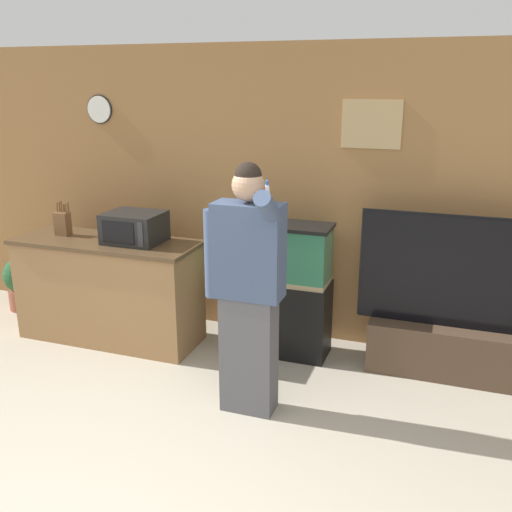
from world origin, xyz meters
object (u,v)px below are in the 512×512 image
object	(u,v)px
counter_island	(109,290)
aquarium_on_stand	(282,289)
person_standing	(247,288)
knife_block	(63,223)
microwave	(134,227)
potted_plant	(23,282)
tv_on_stand	(448,330)

from	to	relation	value
counter_island	aquarium_on_stand	world-z (taller)	aquarium_on_stand
aquarium_on_stand	person_standing	size ratio (longest dim) A/B	0.65
knife_block	counter_island	bearing A→B (deg)	-3.80
counter_island	microwave	xyz separation A→B (m)	(0.28, 0.04, 0.60)
potted_plant	tv_on_stand	bearing A→B (deg)	-0.01
microwave	knife_block	size ratio (longest dim) A/B	1.53
person_standing	potted_plant	distance (m)	3.10
microwave	knife_block	world-z (taller)	knife_block
aquarium_on_stand	tv_on_stand	xyz separation A→B (m)	(1.37, 0.06, -0.20)
aquarium_on_stand	tv_on_stand	world-z (taller)	tv_on_stand
knife_block	person_standing	bearing A→B (deg)	-19.72
microwave	potted_plant	bearing A→B (deg)	169.88
counter_island	microwave	distance (m)	0.66
microwave	tv_on_stand	world-z (taller)	tv_on_stand
microwave	potted_plant	xyz separation A→B (m)	(-1.55, 0.28, -0.77)
aquarium_on_stand	microwave	bearing A→B (deg)	-170.41
potted_plant	person_standing	bearing A→B (deg)	-19.62
counter_island	microwave	size ratio (longest dim) A/B	3.46
counter_island	microwave	bearing A→B (deg)	7.45
counter_island	aquarium_on_stand	xyz separation A→B (m)	(1.56, 0.25, 0.11)
counter_island	person_standing	size ratio (longest dim) A/B	0.94
knife_block	person_standing	distance (m)	2.19
aquarium_on_stand	tv_on_stand	distance (m)	1.39
tv_on_stand	microwave	bearing A→B (deg)	-174.08
knife_block	person_standing	xyz separation A→B (m)	(2.06, -0.74, -0.12)
potted_plant	microwave	bearing A→B (deg)	-10.12
microwave	knife_block	bearing A→B (deg)	-179.52
aquarium_on_stand	potted_plant	size ratio (longest dim) A/B	2.10
counter_island	aquarium_on_stand	bearing A→B (deg)	9.20
aquarium_on_stand	person_standing	distance (m)	1.02
knife_block	aquarium_on_stand	size ratio (longest dim) A/B	0.27
person_standing	potted_plant	bearing A→B (deg)	160.38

